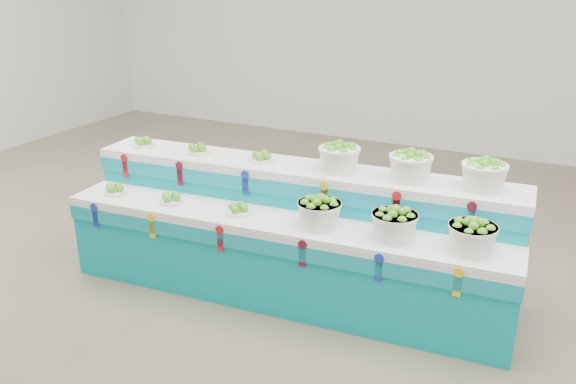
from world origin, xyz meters
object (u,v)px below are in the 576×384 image
object	(u,v)px
display_stand	(288,233)
basket_upper_right	(484,174)
basket_lower_left	(319,212)
plate_upper_mid	(197,148)

from	to	relation	value
display_stand	basket_upper_right	world-z (taller)	basket_upper_right
basket_lower_left	plate_upper_mid	bearing A→B (deg)	164.84
basket_upper_right	plate_upper_mid	bearing A→B (deg)	-175.97
display_stand	basket_lower_left	bearing A→B (deg)	-33.13
basket_lower_left	basket_upper_right	size ratio (longest dim) A/B	1.00
basket_lower_left	basket_upper_right	world-z (taller)	basket_upper_right
basket_lower_left	basket_upper_right	xyz separation A→B (m)	(1.07, 0.53, 0.30)
basket_lower_left	basket_upper_right	bearing A→B (deg)	26.35
display_stand	basket_lower_left	world-z (taller)	display_stand
display_stand	basket_lower_left	xyz separation A→B (m)	(0.36, -0.20, 0.33)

